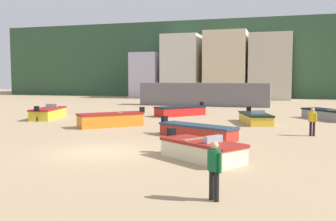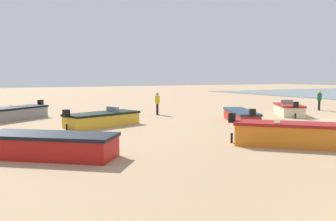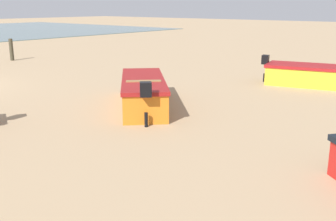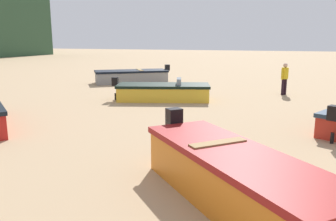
{
  "view_description": "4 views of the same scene",
  "coord_description": "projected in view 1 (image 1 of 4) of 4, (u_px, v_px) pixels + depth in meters",
  "views": [
    {
      "loc": [
        7.88,
        -15.39,
        3.3
      ],
      "look_at": [
        0.94,
        7.52,
        1.29
      ],
      "focal_mm": 41.21,
      "sensor_mm": 36.0,
      "label": 1
    },
    {
      "loc": [
        -13.33,
        19.4,
        2.79
      ],
      "look_at": [
        3.7,
        10.15,
        0.91
      ],
      "focal_mm": 37.75,
      "sensor_mm": 36.0,
      "label": 2
    },
    {
      "loc": [
        6.0,
        17.28,
        3.28
      ],
      "look_at": [
        -1.88,
        10.76,
        0.56
      ],
      "focal_mm": 42.39,
      "sensor_mm": 36.0,
      "label": 3
    },
    {
      "loc": [
        -8.92,
        7.65,
        2.8
      ],
      "look_at": [
        0.24,
        10.94,
        0.77
      ],
      "focal_mm": 36.49,
      "sensor_mm": 36.0,
      "label": 4
    }
  ],
  "objects": [
    {
      "name": "harbor_pier",
      "position": [
        204.0,
        94.0,
        46.13
      ],
      "size": [
        15.46,
        2.4,
        2.74
      ],
      "primitive_type": "cube",
      "color": "slate",
      "rests_on": "ground"
    },
    {
      "name": "townhouse_left",
      "position": [
        148.0,
        75.0,
        66.21
      ],
      "size": [
        4.66,
        6.49,
        7.57
      ],
      "primitive_type": "cube",
      "color": "#B9B5CE",
      "rests_on": "ground"
    },
    {
      "name": "townhouse_right",
      "position": [
        270.0,
        67.0,
        59.7
      ],
      "size": [
        6.38,
        5.39,
        10.16
      ],
      "primitive_type": "cube",
      "color": "beige",
      "rests_on": "ground"
    },
    {
      "name": "boat_grey_0",
      "position": [
        329.0,
        115.0,
        30.58
      ],
      "size": [
        4.14,
        4.79,
        1.14
      ],
      "rotation": [
        0.0,
        0.0,
        0.63
      ],
      "color": "gray",
      "rests_on": "ground"
    },
    {
      "name": "ground_plane",
      "position": [
        99.0,
        152.0,
        17.23
      ],
      "size": [
        160.0,
        160.0,
        0.0
      ],
      "primitive_type": "plane",
      "color": "tan"
    },
    {
      "name": "headland_hill",
      "position": [
        246.0,
        62.0,
        79.62
      ],
      "size": [
        90.0,
        32.0,
        13.26
      ],
      "primitive_type": "cube",
      "color": "#304E35",
      "rests_on": "ground"
    },
    {
      "name": "beach_walker_distant",
      "position": [
        313.0,
        119.0,
        21.97
      ],
      "size": [
        0.48,
        0.47,
        1.62
      ],
      "rotation": [
        0.0,
        0.0,
        5.66
      ],
      "color": "black",
      "rests_on": "ground"
    },
    {
      "name": "beach_walker_foreground",
      "position": [
        214.0,
        166.0,
        10.33
      ],
      "size": [
        0.48,
        0.48,
        1.62
      ],
      "rotation": [
        0.0,
        0.0,
        2.47
      ],
      "color": "black",
      "rests_on": "ground"
    },
    {
      "name": "townhouse_centre_right",
      "position": [
        226.0,
        65.0,
        62.42
      ],
      "size": [
        6.64,
        6.94,
        10.74
      ],
      "primitive_type": "cube",
      "color": "beige",
      "rests_on": "ground"
    },
    {
      "name": "boat_orange_5",
      "position": [
        111.0,
        120.0,
        26.21
      ],
      "size": [
        4.11,
        4.11,
        1.27
      ],
      "rotation": [
        0.0,
        0.0,
        2.36
      ],
      "color": "orange",
      "rests_on": "ground"
    },
    {
      "name": "boat_yellow_2",
      "position": [
        48.0,
        113.0,
        31.54
      ],
      "size": [
        2.65,
        4.87,
        1.19
      ],
      "rotation": [
        0.0,
        0.0,
        0.24
      ],
      "color": "gold",
      "rests_on": "ground"
    },
    {
      "name": "boat_cream_4",
      "position": [
        202.0,
        150.0,
        15.54
      ],
      "size": [
        3.88,
        3.32,
        1.11
      ],
      "rotation": [
        0.0,
        0.0,
        4.11
      ],
      "color": "beige",
      "rests_on": "ground"
    },
    {
      "name": "boat_yellow_1",
      "position": [
        255.0,
        118.0,
        28.1
      ],
      "size": [
        2.87,
        4.63,
        1.07
      ],
      "rotation": [
        0.0,
        0.0,
        3.45
      ],
      "color": "gold",
      "rests_on": "ground"
    },
    {
      "name": "boat_red_3",
      "position": [
        197.0,
        131.0,
        21.35
      ],
      "size": [
        4.86,
        3.22,
        1.05
      ],
      "rotation": [
        0.0,
        0.0,
        4.25
      ],
      "color": "#B12A1F",
      "rests_on": "ground"
    },
    {
      "name": "boat_red_6",
      "position": [
        181.0,
        111.0,
        33.94
      ],
      "size": [
        4.15,
        4.59,
        1.15
      ],
      "rotation": [
        0.0,
        0.0,
        2.46
      ],
      "color": "red",
      "rests_on": "ground"
    },
    {
      "name": "townhouse_centre_left",
      "position": [
        183.0,
        67.0,
        64.46
      ],
      "size": [
        6.0,
        6.76,
        10.4
      ],
      "primitive_type": "cube",
      "color": "silver",
      "rests_on": "ground"
    }
  ]
}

